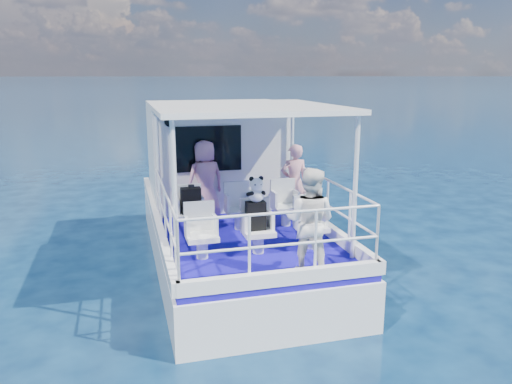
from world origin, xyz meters
TOP-DOWN VIEW (x-y plane):
  - ground at (0.00, 0.00)m, footprint 2000.00×2000.00m
  - hull at (0.00, 1.00)m, footprint 3.00×7.00m
  - deck at (0.00, 1.00)m, footprint 2.90×6.90m
  - cabin at (0.00, 2.30)m, footprint 2.85×2.00m
  - canopy at (0.00, -0.20)m, footprint 3.00×3.20m
  - canopy_posts at (0.00, -0.25)m, footprint 2.77×2.97m
  - railings at (0.00, -0.58)m, footprint 2.84×3.59m
  - seat_port_fwd at (-0.90, 0.20)m, footprint 0.48×0.46m
  - seat_center_fwd at (0.00, 0.20)m, footprint 0.48×0.46m
  - seat_stbd_fwd at (0.90, 0.20)m, footprint 0.48×0.46m
  - seat_port_aft at (-0.90, -1.10)m, footprint 0.48×0.46m
  - seat_center_aft at (0.00, -1.10)m, footprint 0.48×0.46m
  - seat_stbd_aft at (0.90, -1.10)m, footprint 0.48×0.46m
  - passenger_port_fwd at (-0.47, 1.09)m, footprint 0.66×0.54m
  - passenger_stbd_fwd at (1.19, 0.58)m, footprint 0.54×0.36m
  - passenger_stbd_aft at (0.48, -2.07)m, footprint 0.94×0.91m
  - backpack_port at (-0.88, 0.16)m, footprint 0.35×0.20m
  - backpack_center at (-0.04, -1.08)m, footprint 0.30×0.17m
  - compact_camera at (-0.87, 0.15)m, footprint 0.10×0.06m
  - panda at (-0.03, -1.09)m, footprint 0.26×0.22m

SIDE VIEW (x-z plane):
  - ground at x=0.00m, z-range 0.00..0.00m
  - hull at x=0.00m, z-range -0.80..0.80m
  - deck at x=0.00m, z-range 0.80..0.90m
  - seat_port_fwd at x=-0.90m, z-range 0.90..1.28m
  - seat_center_fwd at x=0.00m, z-range 0.90..1.28m
  - seat_stbd_fwd at x=0.90m, z-range 0.90..1.28m
  - seat_port_aft at x=-0.90m, z-range 0.90..1.28m
  - seat_center_aft at x=0.00m, z-range 0.90..1.28m
  - seat_stbd_aft at x=0.90m, z-range 0.90..1.28m
  - railings at x=0.00m, z-range 0.90..1.90m
  - backpack_center at x=-0.04m, z-range 1.28..1.74m
  - backpack_port at x=-0.88m, z-range 1.28..1.74m
  - passenger_stbd_fwd at x=1.19m, z-range 0.90..2.38m
  - passenger_stbd_aft at x=0.48m, z-range 0.90..2.43m
  - passenger_port_fwd at x=-0.47m, z-range 0.90..2.45m
  - compact_camera at x=-0.87m, z-range 1.74..1.80m
  - panda at x=-0.03m, z-range 1.74..2.14m
  - cabin at x=0.00m, z-range 0.90..3.10m
  - canopy_posts at x=0.00m, z-range 0.90..3.10m
  - canopy at x=0.00m, z-range 3.10..3.18m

